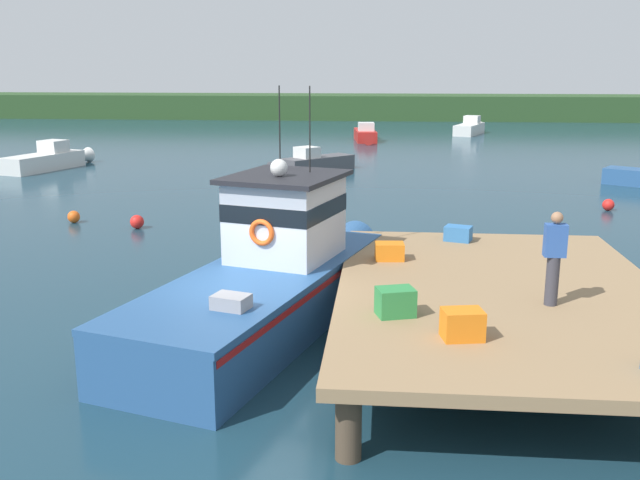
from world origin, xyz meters
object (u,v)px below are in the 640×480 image
(crate_single_by_cleat, at_px, (458,233))
(mooring_buoy_inshore, at_px, (229,186))
(main_fishing_boat, at_px, (273,274))
(moored_boat_far_right, at_px, (470,128))
(crate_single_far, at_px, (389,251))
(moored_boat_far_left, at_px, (366,135))
(deckhand_by_the_boat, at_px, (554,256))
(mooring_buoy_channel_marker, at_px, (74,217))
(mooring_buoy_spare_mooring, at_px, (137,222))
(moored_boat_near_channel, at_px, (49,159))
(moored_boat_outer_mooring, at_px, (312,163))
(crate_stack_mid_dock, at_px, (462,324))
(crate_stack_near_edge, at_px, (395,302))
(mooring_buoy_outer, at_px, (608,205))

(crate_single_by_cleat, distance_m, mooring_buoy_inshore, 15.31)
(main_fishing_boat, distance_m, moored_boat_far_right, 44.60)
(crate_single_far, distance_m, moored_boat_far_left, 36.69)
(crate_single_by_cleat, relative_size, deckhand_by_the_boat, 0.37)
(mooring_buoy_channel_marker, distance_m, mooring_buoy_inshore, 7.56)
(mooring_buoy_spare_mooring, bearing_deg, deckhand_by_the_boat, -43.14)
(moored_boat_near_channel, distance_m, mooring_buoy_spare_mooring, 16.20)
(moored_boat_far_left, xyz_separation_m, moored_boat_outer_mooring, (-2.26, -15.43, -0.03))
(moored_boat_far_left, bearing_deg, crate_stack_mid_dock, -86.35)
(moored_boat_far_left, xyz_separation_m, mooring_buoy_spare_mooring, (-6.67, -29.08, -0.24))
(crate_stack_mid_dock, height_order, crate_stack_near_edge, crate_stack_near_edge)
(crate_stack_mid_dock, relative_size, moored_boat_far_right, 0.11)
(crate_stack_mid_dock, height_order, mooring_buoy_outer, crate_stack_mid_dock)
(deckhand_by_the_boat, xyz_separation_m, mooring_buoy_inshore, (-9.44, 17.38, -1.80))
(moored_boat_far_right, distance_m, mooring_buoy_spare_mooring, 38.41)
(moored_boat_near_channel, xyz_separation_m, mooring_buoy_inshore, (10.85, -6.15, -0.25))
(mooring_buoy_inshore, bearing_deg, crate_stack_mid_dock, -67.91)
(crate_stack_near_edge, bearing_deg, crate_single_by_cleat, 74.03)
(main_fishing_boat, xyz_separation_m, crate_stack_near_edge, (2.47, -2.84, 0.43))
(mooring_buoy_inshore, bearing_deg, moored_boat_far_left, 76.83)
(crate_single_far, relative_size, deckhand_by_the_boat, 0.37)
(main_fishing_boat, distance_m, crate_stack_mid_dock, 5.14)
(crate_stack_near_edge, bearing_deg, moored_boat_far_left, 92.32)
(mooring_buoy_channel_marker, bearing_deg, mooring_buoy_outer, 11.55)
(crate_single_by_cleat, bearing_deg, mooring_buoy_inshore, 122.93)
(crate_stack_near_edge, height_order, moored_boat_far_right, crate_stack_near_edge)
(mooring_buoy_outer, bearing_deg, crate_single_by_cleat, -122.50)
(deckhand_by_the_boat, distance_m, mooring_buoy_inshore, 19.86)
(main_fishing_boat, relative_size, mooring_buoy_inshore, 19.27)
(moored_boat_near_channel, xyz_separation_m, mooring_buoy_channel_marker, (6.86, -12.56, -0.30))
(moored_boat_far_left, bearing_deg, moored_boat_near_channel, -135.30)
(moored_boat_far_left, xyz_separation_m, moored_boat_near_channel, (-15.99, -15.83, 0.03))
(mooring_buoy_outer, bearing_deg, mooring_buoy_inshore, 170.16)
(crate_stack_mid_dock, height_order, mooring_buoy_channel_marker, crate_stack_mid_dock)
(main_fishing_boat, height_order, mooring_buoy_channel_marker, main_fishing_boat)
(crate_stack_mid_dock, relative_size, mooring_buoy_inshore, 1.17)
(crate_single_far, bearing_deg, mooring_buoy_channel_marker, 142.31)
(moored_boat_far_left, distance_m, moored_boat_near_channel, 22.50)
(mooring_buoy_inshore, bearing_deg, main_fishing_boat, -74.34)
(main_fishing_boat, xyz_separation_m, moored_boat_far_right, (8.96, 43.68, -0.52))
(crate_stack_near_edge, height_order, mooring_buoy_channel_marker, crate_stack_near_edge)
(crate_single_by_cleat, distance_m, mooring_buoy_channel_marker, 13.91)
(crate_stack_near_edge, distance_m, mooring_buoy_channel_marker, 15.99)
(main_fishing_boat, relative_size, mooring_buoy_outer, 22.85)
(moored_boat_far_right, distance_m, mooring_buoy_outer, 30.96)
(moored_boat_far_right, relative_size, mooring_buoy_outer, 12.98)
(crate_stack_mid_dock, bearing_deg, mooring_buoy_channel_marker, 132.79)
(mooring_buoy_outer, distance_m, mooring_buoy_inshore, 15.05)
(moored_boat_near_channel, height_order, mooring_buoy_spare_mooring, moored_boat_near_channel)
(crate_stack_near_edge, distance_m, mooring_buoy_inshore, 19.43)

